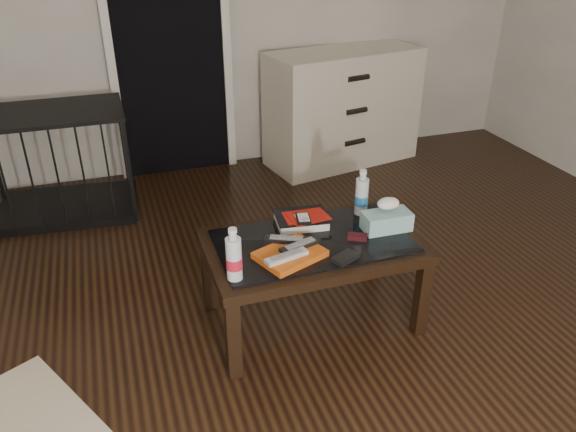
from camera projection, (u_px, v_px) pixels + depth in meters
name	position (u px, v px, depth m)	size (l,w,h in m)	color
ground	(354.00, 360.00, 2.58)	(5.00, 5.00, 0.00)	black
doorway	(168.00, 38.00, 4.04)	(0.90, 0.08, 2.07)	black
coffee_table	(313.00, 252.00, 2.66)	(1.00, 0.60, 0.46)	black
dresser	(343.00, 108.00, 4.48)	(1.27, 0.71, 0.90)	beige
pet_crate	(63.00, 180.00, 3.77)	(0.96, 0.69, 0.71)	black
magazines	(290.00, 254.00, 2.49)	(0.28, 0.21, 0.03)	#C45112
remote_silver	(287.00, 256.00, 2.43)	(0.20, 0.05, 0.02)	#BABBBF
remote_black_front	(300.00, 245.00, 2.51)	(0.20, 0.05, 0.02)	black
remote_black_back	(286.00, 239.00, 2.55)	(0.20, 0.05, 0.02)	black
textbook	(301.00, 220.00, 2.76)	(0.25, 0.20, 0.05)	black
dvd_mailers	(304.00, 216.00, 2.74)	(0.19, 0.14, 0.01)	#A9140B
ipod	(303.00, 218.00, 2.69)	(0.06, 0.10, 0.02)	black
flip_phone	(357.00, 237.00, 2.63)	(0.09, 0.05, 0.02)	black
wallet	(345.00, 258.00, 2.47)	(0.12, 0.07, 0.02)	black
water_bottle_left	(234.00, 254.00, 2.30)	(0.07, 0.07, 0.24)	silver
water_bottle_right	(362.00, 192.00, 2.81)	(0.07, 0.07, 0.24)	silver
tissue_box	(387.00, 221.00, 2.70)	(0.23, 0.12, 0.09)	teal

